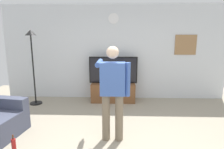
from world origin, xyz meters
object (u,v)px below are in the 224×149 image
tv_stand (113,92)px  television (113,70)px  framed_picture (186,45)px  wall_clock (114,18)px  person_standing_nearer_lamp (113,88)px  floor_lamp (32,52)px  beverage_bottle (14,147)px

tv_stand → television: bearing=90.0°
framed_picture → wall_clock: bearing=-179.9°
television → person_standing_nearer_lamp: (0.05, -2.14, 0.06)m
wall_clock → floor_lamp: bearing=-164.0°
tv_stand → wall_clock: (0.00, 0.29, 2.04)m
wall_clock → framed_picture: 2.16m
framed_picture → floor_lamp: 4.19m
wall_clock → floor_lamp: (-2.11, -0.61, -0.89)m
wall_clock → beverage_bottle: size_ratio=0.84×
tv_stand → television: 0.63m
person_standing_nearer_lamp → beverage_bottle: (-1.52, -0.54, -0.80)m
framed_picture → television: bearing=-173.0°
tv_stand → wall_clock: bearing=90.0°
tv_stand → wall_clock: 2.06m
person_standing_nearer_lamp → television: bearing=91.4°
wall_clock → television: bearing=-90.0°
framed_picture → floor_lamp: (-4.14, -0.61, -0.16)m
tv_stand → beverage_bottle: 3.01m
person_standing_nearer_lamp → wall_clock: bearing=91.2°
floor_lamp → person_standing_nearer_lamp: bearing=-39.4°
wall_clock → person_standing_nearer_lamp: (0.05, -2.38, -1.35)m
beverage_bottle → framed_picture: bearing=39.9°
tv_stand → floor_lamp: bearing=-171.5°
person_standing_nearer_lamp → framed_picture: bearing=50.3°
beverage_bottle → floor_lamp: bearing=105.5°
framed_picture → beverage_bottle: bearing=-140.1°
tv_stand → wall_clock: wall_clock is taller
framed_picture → person_standing_nearer_lamp: framed_picture is taller
television → wall_clock: wall_clock is taller
framed_picture → beverage_bottle: (-3.50, -2.93, -1.44)m
tv_stand → framed_picture: (2.03, 0.30, 1.32)m
framed_picture → person_standing_nearer_lamp: (-1.98, -2.39, -0.63)m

